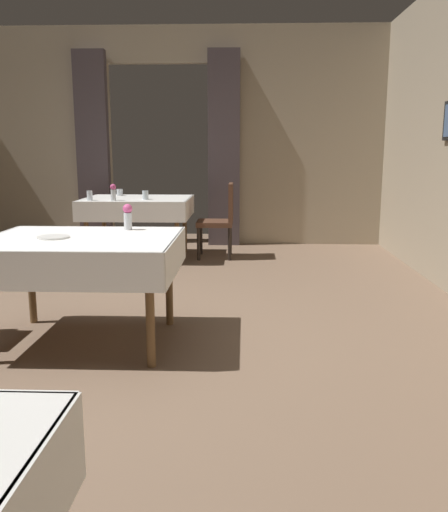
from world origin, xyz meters
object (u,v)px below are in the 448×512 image
Objects in this scene: flower_vase_far at (113,192)px; glass_far_d at (90,195)px; flower_vase_mid at (128,216)px; dining_table_mid at (81,250)px; glass_far_c at (145,195)px; chair_far_right at (221,217)px; glass_far_b at (120,192)px; dining_table_far at (138,205)px; plate_mid_b at (53,237)px.

flower_vase_far is 1.69× the size of glass_far_d.
flower_vase_mid is 2.53m from glass_far_d.
glass_far_c is (-0.08, 2.85, 0.14)m from dining_table_mid.
flower_vase_mid is (-0.58, -2.73, 0.34)m from chair_far_right.
flower_vase_mid reaches higher than glass_far_b.
flower_vase_far is at bearing -118.93° from dining_table_far.
dining_table_mid is 1.41× the size of chair_far_right.
dining_table_far is 0.63m from glass_far_d.
flower_vase_mid is at bearing 55.37° from dining_table_mid.
chair_far_right is 1.36m from flower_vase_far.
chair_far_right is at bearing 72.24° from plate_mid_b.
flower_vase_far is at bearing 106.13° from flower_vase_mid.
glass_far_b is at bearing 128.51° from glass_far_c.
glass_far_d is at bearing -165.57° from chair_far_right.
flower_vase_mid reaches higher than glass_far_d.
glass_far_b is (-0.51, 3.40, 0.13)m from dining_table_mid.
chair_far_right is at bearing 78.10° from flower_vase_mid.
flower_vase_mid is 2.51m from glass_far_c.
plate_mid_b reaches higher than dining_table_far.
glass_far_d is (-0.71, 2.70, 0.14)m from dining_table_mid.
chair_far_right is 4.77× the size of flower_vase_far.
flower_vase_mid is at bearing -67.74° from glass_far_d.
glass_far_d reaches higher than glass_far_b.
flower_vase_far reaches higher than glass_far_b.
chair_far_right is 8.78× the size of glass_far_c.
flower_vase_mid is at bearing -82.55° from glass_far_c.
plate_mid_b is at bearing -84.40° from glass_far_b.
glass_far_b is at bearing 167.07° from chair_far_right.
chair_far_right is 0.98m from glass_far_c.
glass_far_c is at bearing 26.07° from flower_vase_far.
plate_mid_b is 2.73m from flower_vase_far.
glass_far_d is (-0.96, 2.34, -0.05)m from flower_vase_mid.
dining_table_mid is 15.63× the size of glass_far_b.
dining_table_far is 11.35× the size of glass_far_d.
dining_table_mid is 12.39× the size of glass_far_c.
glass_far_d is (-0.53, 2.73, 0.05)m from plate_mid_b.
flower_vase_mid is at bearing 42.81° from plate_mid_b.
glass_far_c is at bearing -164.99° from chair_far_right.
plate_mid_b is 2.57× the size of glass_far_b.
flower_vase_far is at bearing 95.16° from plate_mid_b.
flower_vase_far is 1.84× the size of glass_far_c.
dining_table_far is 0.47m from flower_vase_far.
dining_table_far is 0.28m from glass_far_c.
chair_far_right is 1.61m from glass_far_d.
dining_table_far is at bearing 61.07° from flower_vase_far.
glass_far_d reaches higher than plate_mid_b.
dining_table_mid is at bearing -81.41° from glass_far_b.
plate_mid_b is 2.78m from glass_far_d.
glass_far_b is at bearing 130.92° from dining_table_far.
chair_far_right is at bearing 15.01° from glass_far_c.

